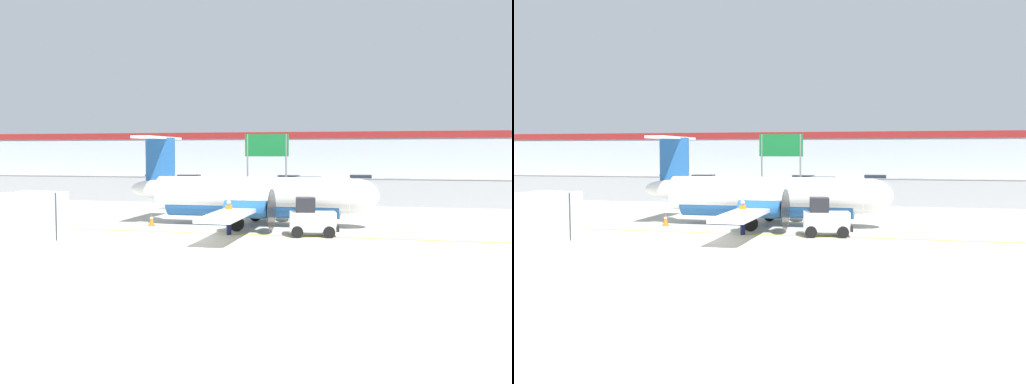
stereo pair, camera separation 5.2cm
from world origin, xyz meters
TOP-DOWN VIEW (x-y plane):
  - ground_plane at (0.00, 2.00)m, footprint 140.00×140.00m
  - perimeter_fence at (0.00, 18.00)m, footprint 98.00×0.10m
  - parking_lot_strip at (0.00, 29.50)m, footprint 98.00×17.00m
  - background_building at (0.00, 47.99)m, footprint 91.00×8.10m
  - commuter_airplane at (1.65, 5.25)m, footprint 13.93×16.00m
  - baggage_tug at (5.05, 2.13)m, footprint 2.49×1.73m
  - ground_crew_worker at (1.03, 1.76)m, footprint 0.38×0.55m
  - cargo_container at (-7.38, -1.68)m, footprint 2.55×2.18m
  - traffic_cone_near_left at (-4.03, 4.16)m, footprint 0.36×0.36m
  - traffic_cone_near_right at (5.76, 3.72)m, footprint 0.36×0.36m
  - traffic_cone_far_left at (3.94, 4.95)m, footprint 0.36×0.36m
  - parked_car_0 at (-14.82, 31.64)m, footprint 4.31×2.24m
  - parked_car_1 at (-11.54, 31.75)m, footprint 4.34×2.32m
  - parked_car_2 at (-5.57, 25.56)m, footprint 4.31×2.24m
  - parked_car_3 at (-1.08, 32.71)m, footprint 4.29×2.19m
  - parked_car_4 at (1.31, 29.35)m, footprint 4.36×2.37m
  - parked_car_5 at (6.34, 35.07)m, footprint 4.22×2.05m
  - parked_car_6 at (9.74, 26.55)m, footprint 4.28×2.18m
  - parked_car_7 at (15.03, 24.38)m, footprint 4.37×2.38m
  - highway_sign at (-0.83, 20.39)m, footprint 3.60×0.14m

SIDE VIEW (x-z plane):
  - ground_plane at x=0.00m, z-range 0.00..0.01m
  - parking_lot_strip at x=0.00m, z-range 0.00..0.12m
  - traffic_cone_near_left at x=-4.03m, z-range -0.01..0.63m
  - traffic_cone_near_right at x=5.76m, z-range -0.01..0.63m
  - traffic_cone_far_left at x=3.94m, z-range -0.01..0.63m
  - baggage_tug at x=5.05m, z-range -0.08..1.80m
  - parked_car_0 at x=-14.82m, z-range 0.10..1.68m
  - parked_car_1 at x=-11.54m, z-range 0.10..1.68m
  - parked_car_2 at x=-5.57m, z-range 0.10..1.68m
  - parked_car_3 at x=-1.08m, z-range 0.10..1.68m
  - parked_car_4 at x=1.31m, z-range 0.10..1.68m
  - parked_car_5 at x=6.34m, z-range 0.10..1.68m
  - parked_car_6 at x=9.74m, z-range 0.10..1.68m
  - parked_car_7 at x=15.03m, z-range 0.10..1.68m
  - ground_crew_worker at x=1.03m, z-range 0.10..1.80m
  - cargo_container at x=-7.38m, z-range 0.00..2.20m
  - perimeter_fence at x=0.00m, z-range 0.07..2.17m
  - commuter_airplane at x=1.65m, z-range -0.86..4.06m
  - background_building at x=0.00m, z-range 0.01..6.51m
  - highway_sign at x=-0.83m, z-range 1.39..6.89m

